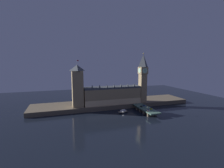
# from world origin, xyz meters

# --- Properties ---
(ground_plane) EXTENTS (400.00, 400.00, 0.00)m
(ground_plane) POSITION_xyz_m (0.00, 0.00, 0.00)
(ground_plane) COLOR black
(embankment) EXTENTS (220.00, 42.00, 5.54)m
(embankment) POSITION_xyz_m (0.00, 39.00, 2.77)
(embankment) COLOR brown
(embankment) RESTS_ON ground_plane
(parliament_hall) EXTENTS (76.68, 17.90, 28.09)m
(parliament_hall) POSITION_xyz_m (-3.86, 29.26, 17.23)
(parliament_hall) COLOR #9E845B
(parliament_hall) RESTS_ON embankment
(clock_tower) EXTENTS (11.11, 11.22, 68.47)m
(clock_tower) POSITION_xyz_m (40.03, 25.99, 41.79)
(clock_tower) COLOR #9E845B
(clock_tower) RESTS_ON embankment
(victoria_tower) EXTENTS (13.57, 13.57, 58.74)m
(victoria_tower) POSITION_xyz_m (-49.91, 28.15, 32.03)
(victoria_tower) COLOR #9E845B
(victoria_tower) RESTS_ON embankment
(bridge) EXTENTS (13.38, 46.00, 5.79)m
(bridge) POSITION_xyz_m (27.94, -5.00, 3.86)
(bridge) COLOR #476656
(bridge) RESTS_ON ground_plane
(car_northbound_lead) EXTENTS (1.84, 3.91, 1.56)m
(car_northbound_lead) POSITION_xyz_m (24.99, 0.77, 6.52)
(car_northbound_lead) COLOR black
(car_northbound_lead) RESTS_ON bridge
(car_northbound_trail) EXTENTS (1.93, 4.37, 1.56)m
(car_northbound_trail) POSITION_xyz_m (24.99, -15.76, 6.53)
(car_northbound_trail) COLOR silver
(car_northbound_trail) RESTS_ON bridge
(car_southbound_lead) EXTENTS (1.86, 3.97, 1.56)m
(car_southbound_lead) POSITION_xyz_m (30.88, -11.94, 6.52)
(car_southbound_lead) COLOR yellow
(car_southbound_lead) RESTS_ON bridge
(car_southbound_trail) EXTENTS (1.93, 4.41, 1.36)m
(car_southbound_trail) POSITION_xyz_m (30.88, 4.52, 6.43)
(car_southbound_trail) COLOR navy
(car_southbound_trail) RESTS_ON bridge
(pedestrian_near_rail) EXTENTS (0.38, 0.38, 1.70)m
(pedestrian_near_rail) POSITION_xyz_m (22.05, -20.41, 6.70)
(pedestrian_near_rail) COLOR black
(pedestrian_near_rail) RESTS_ON bridge
(pedestrian_mid_walk) EXTENTS (0.38, 0.38, 1.86)m
(pedestrian_mid_walk) POSITION_xyz_m (33.82, -7.43, 6.79)
(pedestrian_mid_walk) COLOR black
(pedestrian_mid_walk) RESTS_ON bridge
(pedestrian_far_rail) EXTENTS (0.38, 0.38, 1.82)m
(pedestrian_far_rail) POSITION_xyz_m (22.05, 8.17, 6.76)
(pedestrian_far_rail) COLOR black
(pedestrian_far_rail) RESTS_ON bridge
(street_lamp_near) EXTENTS (1.34, 0.60, 5.94)m
(street_lamp_near) POSITION_xyz_m (21.65, -19.72, 9.52)
(street_lamp_near) COLOR #2D3333
(street_lamp_near) RESTS_ON bridge
(boat_upstream) EXTENTS (14.21, 8.58, 3.73)m
(boat_upstream) POSITION_xyz_m (1.12, 2.47, 1.36)
(boat_upstream) COLOR #28282D
(boat_upstream) RESTS_ON ground_plane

